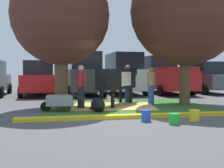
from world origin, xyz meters
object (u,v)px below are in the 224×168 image
object	(u,v)px
suv_dark_grey	(84,74)
pickup_truck_maroon	(164,76)
bucket_green	(174,119)
shade_tree_right	(186,10)
person_visitor_near	(151,85)
bucket_blue	(146,115)
cow_holstein	(118,79)
suv_black	(123,74)
sedan_red	(39,79)
person_visitor_far	(128,82)
person_handler	(81,86)
bucket_yellow	(195,115)
calf_lying	(98,104)
hatchback_white	(205,78)
shade_tree_left	(61,17)
wheelbarrow	(59,101)

from	to	relation	value
suv_dark_grey	pickup_truck_maroon	size ratio (longest dim) A/B	0.85
bucket_green	shade_tree_right	bearing A→B (deg)	60.77
person_visitor_near	bucket_blue	xyz separation A→B (m)	(-1.35, -3.58, -0.68)
cow_holstein	suv_black	world-z (taller)	suv_black
cow_holstein	sedan_red	bearing A→B (deg)	124.03
cow_holstein	person_visitor_far	size ratio (longest dim) A/B	1.59
suv_dark_grey	suv_black	size ratio (longest dim) A/B	1.00
shade_tree_right	bucket_blue	size ratio (longest dim) A/B	18.81
person_handler	suv_dark_grey	bearing A→B (deg)	84.72
suv_dark_grey	bucket_yellow	bearing A→B (deg)	-74.46
person_handler	person_visitor_far	xyz separation A→B (m)	(2.26, 1.89, 0.03)
bucket_green	bucket_yellow	xyz separation A→B (m)	(0.76, 0.32, 0.01)
person_handler	suv_black	bearing A→B (deg)	64.22
cow_holstein	person_handler	xyz separation A→B (m)	(-1.56, -0.71, -0.21)
cow_holstein	person_handler	bearing A→B (deg)	-155.47
person_visitor_far	bucket_green	size ratio (longest dim) A/B	5.66
bucket_yellow	calf_lying	bearing A→B (deg)	136.57
calf_lying	bucket_green	distance (m)	3.19
bucket_blue	sedan_red	xyz separation A→B (m)	(-3.73, 8.83, 0.81)
person_visitor_far	hatchback_white	bearing A→B (deg)	33.91
person_handler	hatchback_white	distance (m)	10.45
shade_tree_left	wheelbarrow	world-z (taller)	shade_tree_left
person_visitor_far	suv_dark_grey	bearing A→B (deg)	112.46
calf_lying	pickup_truck_maroon	distance (m)	8.62
calf_lying	person_visitor_far	xyz separation A→B (m)	(1.70, 2.49, 0.68)
shade_tree_left	person_visitor_far	xyz separation A→B (m)	(2.98, 1.42, -2.59)
person_visitor_near	pickup_truck_maroon	distance (m)	6.06
wheelbarrow	sedan_red	xyz separation A→B (m)	(-1.27, 6.53, 0.60)
person_handler	suv_dark_grey	size ratio (longest dim) A/B	0.35
person_handler	sedan_red	xyz separation A→B (m)	(-2.06, 6.08, 0.10)
hatchback_white	sedan_red	bearing A→B (deg)	-179.97
bucket_yellow	suv_black	distance (m)	9.23
person_visitor_far	sedan_red	xyz separation A→B (m)	(-4.31, 4.19, 0.06)
bucket_yellow	person_visitor_near	bearing A→B (deg)	90.39
person_handler	suv_dark_grey	xyz separation A→B (m)	(0.55, 6.01, 0.38)
shade_tree_left	bucket_blue	distance (m)	5.22
shade_tree_right	wheelbarrow	distance (m)	6.29
calf_lying	person_visitor_near	size ratio (longest dim) A/B	0.82
sedan_red	pickup_truck_maroon	size ratio (longest dim) A/B	0.82
person_visitor_near	bucket_yellow	distance (m)	3.85
cow_holstein	suv_dark_grey	size ratio (longest dim) A/B	0.58
suv_black	sedan_red	bearing A→B (deg)	-178.58
shade_tree_right	hatchback_white	xyz separation A→B (m)	(4.15, 5.69, -2.94)
bucket_yellow	suv_black	world-z (taller)	suv_black
bucket_blue	bucket_green	distance (m)	0.81
cow_holstein	pickup_truck_maroon	distance (m)	6.92
shade_tree_left	suv_dark_grey	bearing A→B (deg)	76.99
calf_lying	person_visitor_near	world-z (taller)	person_visitor_near
shade_tree_left	cow_holstein	bearing A→B (deg)	6.03
sedan_red	suv_dark_grey	bearing A→B (deg)	-1.62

